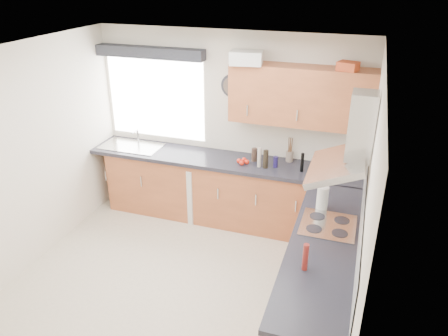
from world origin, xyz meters
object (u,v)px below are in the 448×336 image
(upper_cabinets, at_px, (301,96))
(washing_machine, at_px, (187,187))
(oven, at_px, (323,266))
(extractor_hood, at_px, (349,145))

(upper_cabinets, height_order, washing_machine, upper_cabinets)
(upper_cabinets, relative_size, washing_machine, 2.15)
(upper_cabinets, bearing_deg, oven, -67.46)
(oven, relative_size, upper_cabinets, 0.50)
(oven, bearing_deg, upper_cabinets, 112.54)
(oven, height_order, washing_machine, oven)
(oven, bearing_deg, extractor_hood, -0.00)
(washing_machine, bearing_deg, oven, -17.08)
(oven, height_order, extractor_hood, extractor_hood)
(oven, relative_size, washing_machine, 1.07)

